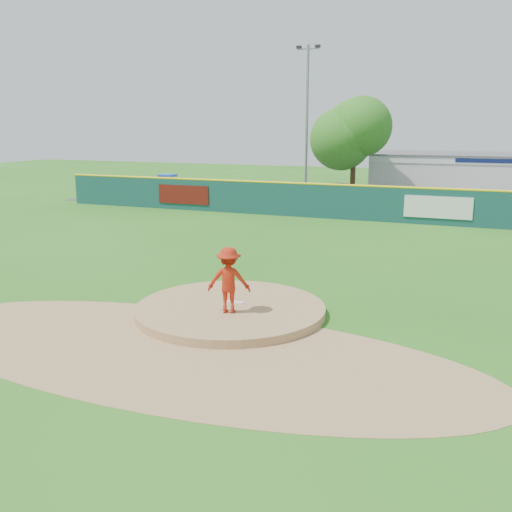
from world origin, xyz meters
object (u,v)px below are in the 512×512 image
at_px(van, 342,193).
at_px(deciduous_tree, 354,137).
at_px(pool_building_grp, 478,176).
at_px(light_pole_left, 307,116).
at_px(pitcher, 229,280).
at_px(playground_slide, 167,186).

bearing_deg(van, deciduous_tree, -79.58).
distance_m(van, pool_building_grp, 11.15).
relative_size(pool_building_grp, light_pole_left, 1.38).
bearing_deg(pitcher, deciduous_tree, -101.22).
height_order(van, playground_slide, playground_slide).
distance_m(van, playground_slide, 13.26).
xyz_separation_m(pitcher, deciduous_tree, (-2.21, 25.53, 3.38)).
bearing_deg(deciduous_tree, pool_building_grp, 41.16).
bearing_deg(van, pitcher, -149.49).
bearing_deg(pool_building_grp, van, -142.20).
relative_size(pool_building_grp, deciduous_tree, 2.07).
bearing_deg(deciduous_tree, van, 166.53).
height_order(playground_slide, deciduous_tree, deciduous_tree).
relative_size(pitcher, van, 0.37).
bearing_deg(van, pool_building_grp, -28.30).
xyz_separation_m(van, light_pole_left, (-3.22, 1.81, 5.34)).
relative_size(pitcher, deciduous_tree, 0.25).
height_order(van, light_pole_left, light_pole_left).
xyz_separation_m(playground_slide, deciduous_tree, (13.93, 1.52, 3.67)).
bearing_deg(pitcher, van, -99.55).
distance_m(pitcher, pool_building_grp, 33.04).
bearing_deg(pool_building_grp, pitcher, -100.10).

